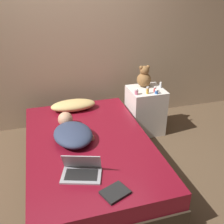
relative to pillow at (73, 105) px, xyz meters
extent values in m
plane|color=brown|center=(0.04, -0.80, -0.51)|extent=(12.00, 12.00, 0.00)
cube|color=tan|center=(0.04, 0.51, 0.79)|extent=(8.00, 0.06, 2.60)
cube|color=#2D2319|center=(0.04, -0.80, -0.38)|extent=(1.35, 2.07, 0.25)
cube|color=maroon|center=(0.04, -0.80, -0.16)|extent=(1.32, 2.03, 0.19)
cube|color=silver|center=(1.02, -0.08, -0.18)|extent=(0.47, 0.46, 0.66)
ellipsoid|color=tan|center=(0.00, 0.00, 0.00)|extent=(0.60, 0.28, 0.14)
ellipsoid|color=#2D3851|center=(-0.11, -0.74, 0.01)|extent=(0.47, 0.58, 0.15)
sphere|color=tan|center=(-0.15, -0.40, 0.02)|extent=(0.18, 0.18, 0.18)
cylinder|color=tan|center=(0.07, -0.69, -0.04)|extent=(0.09, 0.25, 0.06)
cube|color=#9E9EA3|center=(-0.13, -1.35, -0.06)|extent=(0.41, 0.32, 0.02)
cube|color=black|center=(-0.13, -1.35, -0.05)|extent=(0.32, 0.24, 0.00)
cube|color=#9E9EA3|center=(-0.12, -1.29, 0.05)|extent=(0.36, 0.21, 0.20)
cube|color=black|center=(-0.12, -1.29, 0.05)|extent=(0.32, 0.18, 0.17)
sphere|color=brown|center=(1.02, 0.03, 0.25)|extent=(0.20, 0.20, 0.20)
sphere|color=brown|center=(1.02, 0.03, 0.38)|extent=(0.13, 0.13, 0.13)
sphere|color=brown|center=(0.96, 0.03, 0.43)|extent=(0.05, 0.05, 0.05)
sphere|color=brown|center=(1.07, 0.03, 0.43)|extent=(0.05, 0.05, 0.05)
cylinder|color=gold|center=(0.96, -0.23, 0.19)|extent=(0.03, 0.03, 0.08)
cylinder|color=white|center=(0.96, -0.23, 0.24)|extent=(0.03, 0.03, 0.02)
cylinder|color=silver|center=(1.22, -0.09, 0.18)|extent=(0.03, 0.03, 0.07)
cylinder|color=white|center=(1.22, -0.09, 0.22)|extent=(0.03, 0.03, 0.02)
cylinder|color=pink|center=(0.81, -0.22, 0.18)|extent=(0.05, 0.05, 0.06)
cylinder|color=white|center=(0.81, -0.22, 0.22)|extent=(0.04, 0.04, 0.02)
cylinder|color=#B72D2D|center=(1.09, -0.20, 0.18)|extent=(0.04, 0.04, 0.06)
cylinder|color=white|center=(1.09, -0.20, 0.21)|extent=(0.03, 0.03, 0.02)
cylinder|color=#3866B2|center=(1.08, -0.27, 0.17)|extent=(0.05, 0.05, 0.05)
cylinder|color=white|center=(1.08, -0.27, 0.20)|extent=(0.04, 0.04, 0.01)
cube|color=black|center=(0.10, -1.64, -0.06)|extent=(0.26, 0.24, 0.02)
camera|label=1|loc=(-0.38, -3.18, 1.53)|focal=42.00mm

